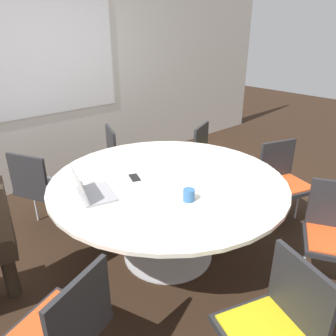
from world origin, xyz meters
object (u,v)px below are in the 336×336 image
at_px(laptop, 90,190).
at_px(coffee_cup, 189,195).
at_px(chair_1, 65,324).
at_px(chair_6, 123,155).
at_px(chair_2, 277,322).
at_px(chair_5, 211,155).
at_px(chair_4, 283,177).
at_px(chair_7, 40,184).
at_px(cell_phone, 135,178).
at_px(chair_3, 336,230).

bearing_deg(laptop, coffee_cup, -121.91).
height_order(chair_1, chair_6, same).
relative_size(chair_2, chair_5, 1.00).
bearing_deg(chair_4, chair_7, -19.66).
distance_m(chair_1, cell_phone, 1.28).
xyz_separation_m(chair_3, cell_phone, (-0.90, 1.31, 0.26)).
relative_size(chair_7, cell_phone, 5.39).
relative_size(chair_3, chair_6, 1.00).
relative_size(laptop, coffee_cup, 4.43).
distance_m(laptop, coffee_cup, 0.73).
bearing_deg(cell_phone, chair_7, 115.70).
height_order(chair_4, chair_5, same).
bearing_deg(chair_7, chair_6, 69.47).
bearing_deg(chair_1, cell_phone, 15.05).
bearing_deg(chair_2, chair_5, -21.18).
xyz_separation_m(chair_4, laptop, (-1.89, 0.52, 0.31)).
relative_size(chair_6, laptop, 2.14).
xyz_separation_m(coffee_cup, cell_phone, (-0.07, 0.57, -0.04)).
xyz_separation_m(chair_1, cell_phone, (1.01, 0.74, 0.26)).
distance_m(chair_2, chair_3, 1.09).
height_order(chair_2, chair_4, same).
relative_size(chair_3, chair_5, 1.00).
bearing_deg(chair_2, chair_6, 2.32).
xyz_separation_m(chair_1, chair_4, (2.46, 0.19, 0.00)).
bearing_deg(cell_phone, chair_2, -96.92).
distance_m(chair_5, cell_phone, 1.45).
relative_size(chair_7, laptop, 2.14).
xyz_separation_m(chair_4, chair_7, (-1.91, 1.49, 0.00)).
xyz_separation_m(chair_2, chair_7, (-0.28, 2.40, 0.00)).
distance_m(chair_1, chair_5, 2.63).
xyz_separation_m(chair_4, cell_phone, (-1.46, 0.55, 0.26)).
relative_size(chair_2, cell_phone, 5.39).
bearing_deg(laptop, chair_6, -28.07).
distance_m(chair_1, chair_6, 2.40).
height_order(chair_2, chair_3, same).
relative_size(chair_6, chair_7, 1.00).
distance_m(chair_6, coffee_cup, 1.73).
bearing_deg(chair_6, chair_2, 3.59).
bearing_deg(chair_1, laptop, 29.56).
relative_size(chair_1, chair_6, 1.00).
bearing_deg(chair_4, cell_phone, -2.32).
height_order(chair_6, chair_7, same).
height_order(chair_4, chair_7, same).
height_order(chair_7, coffee_cup, same).
relative_size(chair_1, chair_7, 1.00).
bearing_deg(cell_phone, chair_4, -20.64).
distance_m(chair_1, chair_2, 1.10).
height_order(chair_1, coffee_cup, same).
height_order(chair_4, chair_6, same).
height_order(chair_1, chair_3, same).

